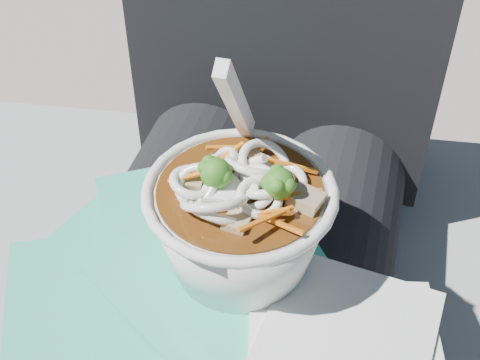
% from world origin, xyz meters
% --- Properties ---
extents(lap, '(0.31, 0.48, 0.15)m').
position_xyz_m(lap, '(0.00, 0.00, 0.54)').
color(lap, black).
rests_on(lap, stone_ledge).
extents(person_body, '(0.34, 0.94, 1.01)m').
position_xyz_m(person_body, '(-0.00, 0.09, 0.56)').
color(person_body, black).
rests_on(person_body, ground).
extents(plastic_bag, '(0.35, 0.31, 0.02)m').
position_xyz_m(plastic_bag, '(-0.01, -0.03, 0.62)').
color(plastic_bag, '#2AB08E').
rests_on(plastic_bag, lap).
extents(napkins, '(0.17, 0.18, 0.01)m').
position_xyz_m(napkins, '(0.12, -0.07, 0.63)').
color(napkins, silver).
rests_on(napkins, plastic_bag).
extents(udon_bowl, '(0.16, 0.16, 0.20)m').
position_xyz_m(udon_bowl, '(0.02, -0.00, 0.68)').
color(udon_bowl, silver).
rests_on(udon_bowl, plastic_bag).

